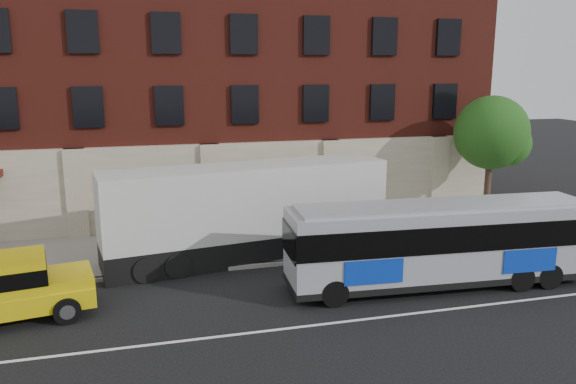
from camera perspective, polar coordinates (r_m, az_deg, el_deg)
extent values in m
plane|color=black|center=(16.86, -2.37, -14.57)|extent=(120.00, 120.00, 0.00)
cube|color=gray|center=(25.07, -6.86, -5.29)|extent=(60.00, 6.00, 0.15)
cube|color=gray|center=(22.26, -5.75, -7.57)|extent=(60.00, 0.25, 0.15)
cube|color=white|center=(17.29, -2.74, -13.83)|extent=(60.00, 0.12, 0.01)
cube|color=maroon|center=(31.85, -9.30, 12.22)|extent=(30.00, 10.00, 15.00)
cube|color=beige|center=(27.29, -7.81, 0.64)|extent=(30.00, 0.35, 4.00)
cube|color=beige|center=(27.15, -20.45, -0.09)|extent=(0.90, 0.55, 4.00)
cube|color=beige|center=(27.19, -7.79, 0.60)|extent=(0.90, 0.55, 4.00)
cube|color=beige|center=(28.52, 4.26, 1.23)|extent=(0.90, 0.55, 4.00)
cube|color=beige|center=(30.98, 14.81, 1.74)|extent=(0.90, 0.55, 4.00)
cube|color=black|center=(27.24, -26.82, 7.50)|extent=(1.30, 0.20, 1.80)
cube|color=black|center=(26.74, -19.42, 8.05)|extent=(1.30, 0.20, 1.80)
cube|color=black|center=(26.70, -11.84, 8.47)|extent=(1.30, 0.20, 1.80)
cube|color=black|center=(27.12, -4.36, 8.75)|extent=(1.30, 0.20, 1.80)
cube|color=black|center=(27.97, 2.80, 8.88)|extent=(1.30, 0.20, 1.80)
cube|color=black|center=(29.22, 9.43, 8.88)|extent=(1.30, 0.20, 1.80)
cube|color=black|center=(30.81, 15.45, 8.77)|extent=(1.30, 0.20, 1.80)
cube|color=black|center=(26.73, -19.92, 14.89)|extent=(1.30, 0.20, 1.80)
cube|color=black|center=(26.69, -12.15, 15.34)|extent=(1.30, 0.20, 1.80)
cube|color=black|center=(27.11, -4.47, 15.52)|extent=(1.30, 0.20, 1.80)
cube|color=black|center=(27.96, 2.87, 15.44)|extent=(1.30, 0.20, 1.80)
cube|color=black|center=(29.21, 9.66, 15.15)|extent=(1.30, 0.20, 1.80)
cube|color=black|center=(30.81, 15.80, 14.72)|extent=(1.30, 0.20, 1.80)
cube|color=black|center=(27.15, -17.23, -0.73)|extent=(2.60, 0.15, 2.80)
cube|color=black|center=(27.52, -4.67, -0.04)|extent=(2.60, 0.15, 2.80)
cube|color=black|center=(29.15, 7.01, 0.61)|extent=(2.60, 0.15, 2.80)
cylinder|color=#322219|center=(29.99, 19.36, 0.13)|extent=(0.32, 0.32, 3.00)
sphere|color=#214D16|center=(29.55, 19.76, 5.64)|extent=(3.60, 3.60, 3.60)
sphere|color=#214D16|center=(29.69, 21.24, 4.58)|extent=(2.20, 2.20, 2.20)
sphere|color=#214D16|center=(29.59, 18.30, 4.96)|extent=(2.00, 2.00, 2.00)
cube|color=#9D9FA7|center=(20.82, 15.18, -4.88)|extent=(11.07, 2.92, 2.60)
cube|color=black|center=(21.20, 14.99, -8.01)|extent=(11.12, 2.97, 0.23)
cube|color=#9D9FA7|center=(20.47, 15.39, -1.28)|extent=(10.51, 2.62, 0.11)
cube|color=black|center=(20.70, 15.24, -3.73)|extent=(11.15, 3.00, 0.91)
cube|color=#0C33B7|center=(18.83, 8.64, -7.96)|extent=(2.01, 0.16, 0.82)
cube|color=#0C33B7|center=(23.23, 19.90, -4.64)|extent=(2.01, 0.16, 0.82)
cylinder|color=black|center=(18.82, 4.71, -10.10)|extent=(0.93, 0.33, 0.91)
cylinder|color=black|center=(20.67, 3.11, -7.98)|extent=(0.93, 0.33, 0.91)
cylinder|color=black|center=(21.60, 22.37, -8.03)|extent=(0.93, 0.33, 0.91)
cylinder|color=black|center=(23.23, 19.57, -6.39)|extent=(0.93, 0.33, 0.91)
cylinder|color=black|center=(22.21, 24.75, -7.68)|extent=(0.93, 0.33, 0.91)
cylinder|color=black|center=(23.80, 21.84, -6.12)|extent=(0.93, 0.33, 0.91)
cube|color=yellow|center=(19.73, -26.22, -9.65)|extent=(5.20, 2.85, 0.62)
cube|color=yellow|center=(19.55, -21.35, -7.96)|extent=(1.84, 2.18, 0.31)
cube|color=black|center=(19.73, -18.94, -8.86)|extent=(0.34, 1.63, 0.56)
cylinder|color=black|center=(18.86, -21.30, -11.04)|extent=(0.86, 0.42, 0.82)
cylinder|color=silver|center=(18.86, -21.30, -11.04)|extent=(0.50, 0.38, 0.45)
cylinder|color=black|center=(20.74, -21.65, -8.94)|extent=(0.86, 0.42, 0.82)
cylinder|color=silver|center=(20.74, -21.65, -8.94)|extent=(0.50, 0.38, 0.45)
cube|color=black|center=(23.38, -4.00, -5.37)|extent=(11.78, 4.03, 1.06)
cube|color=silver|center=(22.87, -4.07, -0.76)|extent=(11.78, 4.07, 2.79)
cylinder|color=black|center=(21.37, -14.08, -7.58)|extent=(0.99, 0.41, 0.96)
cylinder|color=black|center=(23.45, -15.01, -5.84)|extent=(0.99, 0.41, 0.96)
cylinder|color=black|center=(21.57, -11.04, -7.25)|extent=(0.99, 0.41, 0.96)
cylinder|color=black|center=(23.63, -12.23, -5.56)|extent=(0.99, 0.41, 0.96)
cylinder|color=black|center=(23.65, 4.22, -5.29)|extent=(0.99, 0.41, 0.96)
cylinder|color=black|center=(25.54, 1.91, -3.92)|extent=(0.99, 0.41, 0.96)
cylinder|color=black|center=(24.18, 6.65, -4.94)|extent=(0.99, 0.41, 0.96)
cylinder|color=black|center=(26.04, 4.21, -3.63)|extent=(0.99, 0.41, 0.96)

